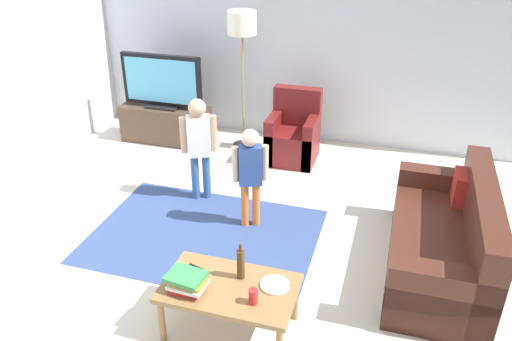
{
  "coord_description": "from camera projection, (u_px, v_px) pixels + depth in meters",
  "views": [
    {
      "loc": [
        1.25,
        -3.56,
        2.94
      ],
      "look_at": [
        0.0,
        0.6,
        0.65
      ],
      "focal_mm": 35.86,
      "sensor_mm": 36.0,
      "label": 1
    }
  ],
  "objects": [
    {
      "name": "armchair",
      "position": [
        294.0,
        137.0,
        6.48
      ],
      "size": [
        0.6,
        0.6,
        0.9
      ],
      "color": "maroon",
      "rests_on": "ground"
    },
    {
      "name": "tv_remote",
      "position": [
        197.0,
        269.0,
        3.93
      ],
      "size": [
        0.18,
        0.09,
        0.02
      ],
      "primitive_type": "cube",
      "rotation": [
        0.0,
        0.0,
        -0.29
      ],
      "color": "black",
      "rests_on": "coffee_table"
    },
    {
      "name": "tv",
      "position": [
        162.0,
        82.0,
        6.7
      ],
      "size": [
        1.1,
        0.28,
        0.71
      ],
      "color": "black",
      "rests_on": "tv_stand"
    },
    {
      "name": "soda_can",
      "position": [
        253.0,
        296.0,
        3.59
      ],
      "size": [
        0.07,
        0.07,
        0.12
      ],
      "primitive_type": "cylinder",
      "color": "red",
      "rests_on": "coffee_table"
    },
    {
      "name": "ground",
      "position": [
        237.0,
        262.0,
        4.7
      ],
      "size": [
        7.8,
        7.8,
        0.0
      ],
      "primitive_type": "plane",
      "color": "beige"
    },
    {
      "name": "couch",
      "position": [
        448.0,
        244.0,
        4.47
      ],
      "size": [
        0.8,
        1.8,
        0.86
      ],
      "color": "#472319",
      "rests_on": "ground"
    },
    {
      "name": "child_center",
      "position": [
        250.0,
        170.0,
        4.96
      ],
      "size": [
        0.33,
        0.2,
        1.06
      ],
      "color": "orange",
      "rests_on": "ground"
    },
    {
      "name": "book_stack",
      "position": [
        187.0,
        282.0,
        3.71
      ],
      "size": [
        0.3,
        0.24,
        0.13
      ],
      "color": "red",
      "rests_on": "coffee_table"
    },
    {
      "name": "child_near_tv",
      "position": [
        199.0,
        140.0,
        5.41
      ],
      "size": [
        0.36,
        0.23,
        1.16
      ],
      "color": "#33598C",
      "rests_on": "ground"
    },
    {
      "name": "coffee_table",
      "position": [
        230.0,
        291.0,
        3.8
      ],
      "size": [
        1.0,
        0.6,
        0.42
      ],
      "color": "olive",
      "rests_on": "ground"
    },
    {
      "name": "area_rug",
      "position": [
        204.0,
        235.0,
        5.07
      ],
      "size": [
        2.2,
        1.6,
        0.01
      ],
      "primitive_type": "cube",
      "color": "#33477A",
      "rests_on": "ground"
    },
    {
      "name": "bottle",
      "position": [
        241.0,
        264.0,
        3.8
      ],
      "size": [
        0.06,
        0.06,
        0.31
      ],
      "color": "#4C3319",
      "rests_on": "coffee_table"
    },
    {
      "name": "wall_back",
      "position": [
        309.0,
        40.0,
        6.62
      ],
      "size": [
        6.0,
        0.12,
        2.7
      ],
      "primitive_type": "cube",
      "color": "silver",
      "rests_on": "ground"
    },
    {
      "name": "plate",
      "position": [
        275.0,
        285.0,
        3.77
      ],
      "size": [
        0.22,
        0.22,
        0.02
      ],
      "color": "white",
      "rests_on": "coffee_table"
    },
    {
      "name": "floor_lamp",
      "position": [
        242.0,
        31.0,
        6.25
      ],
      "size": [
        0.36,
        0.36,
        1.78
      ],
      "color": "#262626",
      "rests_on": "ground"
    },
    {
      "name": "tv_stand",
      "position": [
        166.0,
        124.0,
        7.0
      ],
      "size": [
        1.2,
        0.44,
        0.5
      ],
      "color": "#4C3828",
      "rests_on": "ground"
    }
  ]
}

